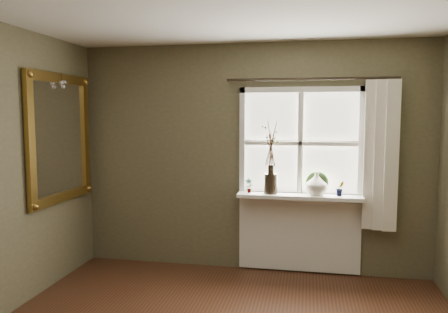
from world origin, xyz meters
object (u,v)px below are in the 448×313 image
dark_jug (271,184)px  gilt_mirror (60,138)px  wreath (317,186)px  cream_vase (316,184)px

dark_jug → gilt_mirror: size_ratio=0.16×
dark_jug → gilt_mirror: gilt_mirror is taller
dark_jug → wreath: wreath is taller
dark_jug → wreath: bearing=4.5°
dark_jug → cream_vase: size_ratio=0.88×
cream_vase → wreath: (0.01, 0.04, -0.03)m
dark_jug → cream_vase: (0.50, 0.00, 0.01)m
cream_vase → gilt_mirror: (-2.70, -0.58, 0.50)m
cream_vase → gilt_mirror: size_ratio=0.19×
cream_vase → dark_jug: bearing=180.0°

